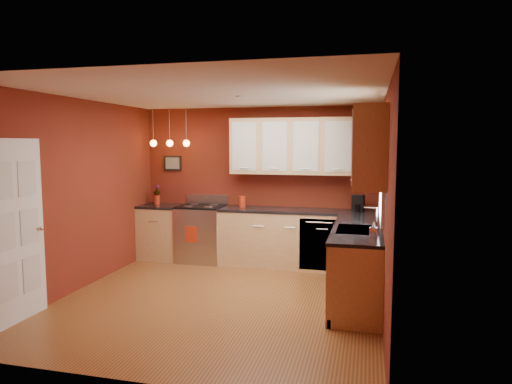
% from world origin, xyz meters
% --- Properties ---
extents(floor, '(4.20, 4.20, 0.00)m').
position_xyz_m(floor, '(0.00, 0.00, 0.00)').
color(floor, '#985B2C').
rests_on(floor, ground).
extents(ceiling, '(4.00, 4.20, 0.02)m').
position_xyz_m(ceiling, '(0.00, 0.00, 2.60)').
color(ceiling, '#EEE4CF').
rests_on(ceiling, wall_back).
extents(wall_back, '(4.00, 0.02, 2.60)m').
position_xyz_m(wall_back, '(0.00, 2.10, 1.30)').
color(wall_back, maroon).
rests_on(wall_back, floor).
extents(wall_front, '(4.00, 0.02, 2.60)m').
position_xyz_m(wall_front, '(0.00, -2.10, 1.30)').
color(wall_front, maroon).
rests_on(wall_front, floor).
extents(wall_left, '(0.02, 4.20, 2.60)m').
position_xyz_m(wall_left, '(-2.00, 0.00, 1.30)').
color(wall_left, maroon).
rests_on(wall_left, floor).
extents(wall_right, '(0.02, 4.20, 2.60)m').
position_xyz_m(wall_right, '(2.00, 0.00, 1.30)').
color(wall_right, maroon).
rests_on(wall_right, floor).
extents(base_cabinets_back_left, '(0.70, 0.60, 0.90)m').
position_xyz_m(base_cabinets_back_left, '(-1.65, 1.80, 0.45)').
color(base_cabinets_back_left, '#DCB376').
rests_on(base_cabinets_back_left, floor).
extents(base_cabinets_back_right, '(2.54, 0.60, 0.90)m').
position_xyz_m(base_cabinets_back_right, '(0.73, 1.80, 0.45)').
color(base_cabinets_back_right, '#DCB376').
rests_on(base_cabinets_back_right, floor).
extents(base_cabinets_right, '(0.60, 2.10, 0.90)m').
position_xyz_m(base_cabinets_right, '(1.70, 0.45, 0.45)').
color(base_cabinets_right, '#DCB376').
rests_on(base_cabinets_right, floor).
extents(counter_back_left, '(0.70, 0.62, 0.04)m').
position_xyz_m(counter_back_left, '(-1.65, 1.80, 0.92)').
color(counter_back_left, black).
rests_on(counter_back_left, base_cabinets_back_left).
extents(counter_back_right, '(2.54, 0.62, 0.04)m').
position_xyz_m(counter_back_right, '(0.73, 1.80, 0.92)').
color(counter_back_right, black).
rests_on(counter_back_right, base_cabinets_back_right).
extents(counter_right, '(0.62, 2.10, 0.04)m').
position_xyz_m(counter_right, '(1.70, 0.45, 0.92)').
color(counter_right, black).
rests_on(counter_right, base_cabinets_right).
extents(gas_range, '(0.76, 0.64, 1.11)m').
position_xyz_m(gas_range, '(-0.92, 1.80, 0.48)').
color(gas_range, '#ADAEB2').
rests_on(gas_range, floor).
extents(dishwasher_front, '(0.60, 0.02, 0.80)m').
position_xyz_m(dishwasher_front, '(1.10, 1.51, 0.45)').
color(dishwasher_front, '#ADAEB2').
rests_on(dishwasher_front, base_cabinets_back_right).
extents(sink, '(0.50, 0.70, 0.33)m').
position_xyz_m(sink, '(1.70, 0.30, 0.92)').
color(sink, '#939399').
rests_on(sink, counter_right).
extents(window, '(0.06, 1.02, 1.22)m').
position_xyz_m(window, '(1.97, 0.30, 1.69)').
color(window, white).
rests_on(window, wall_right).
extents(door_left_wall, '(0.12, 0.82, 2.05)m').
position_xyz_m(door_left_wall, '(-1.97, -1.20, 1.03)').
color(door_left_wall, white).
rests_on(door_left_wall, floor).
extents(upper_cabinets_back, '(2.00, 0.35, 0.90)m').
position_xyz_m(upper_cabinets_back, '(0.60, 1.93, 1.95)').
color(upper_cabinets_back, '#DCB376').
rests_on(upper_cabinets_back, wall_back).
extents(upper_cabinets_right, '(0.35, 1.95, 0.90)m').
position_xyz_m(upper_cabinets_right, '(1.82, 0.32, 1.95)').
color(upper_cabinets_right, '#DCB376').
rests_on(upper_cabinets_right, wall_right).
extents(wall_picture, '(0.32, 0.03, 0.26)m').
position_xyz_m(wall_picture, '(-1.55, 2.08, 1.65)').
color(wall_picture, black).
rests_on(wall_picture, wall_back).
extents(pendant_lights, '(0.71, 0.11, 0.66)m').
position_xyz_m(pendant_lights, '(-1.45, 1.75, 2.01)').
color(pendant_lights, '#939399').
rests_on(pendant_lights, ceiling).
extents(red_canister, '(0.12, 0.12, 0.18)m').
position_xyz_m(red_canister, '(-0.21, 1.85, 1.03)').
color(red_canister, '#B42C13').
rests_on(red_canister, counter_back_right).
extents(red_vase, '(0.10, 0.10, 0.16)m').
position_xyz_m(red_vase, '(-1.76, 1.85, 1.02)').
color(red_vase, '#B42C13').
rests_on(red_vase, counter_back_left).
extents(flowers, '(0.13, 0.13, 0.21)m').
position_xyz_m(flowers, '(-1.76, 1.85, 1.18)').
color(flowers, '#B42C13').
rests_on(flowers, red_vase).
extents(coffee_maker, '(0.21, 0.20, 0.26)m').
position_xyz_m(coffee_maker, '(1.67, 1.84, 1.06)').
color(coffee_maker, black).
rests_on(coffee_maker, counter_back_right).
extents(soap_pump, '(0.10, 0.10, 0.18)m').
position_xyz_m(soap_pump, '(1.88, -0.18, 1.03)').
color(soap_pump, silver).
rests_on(soap_pump, counter_right).
extents(dish_towel, '(0.20, 0.01, 0.27)m').
position_xyz_m(dish_towel, '(-0.98, 1.47, 0.52)').
color(dish_towel, '#B42C13').
rests_on(dish_towel, gas_range).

